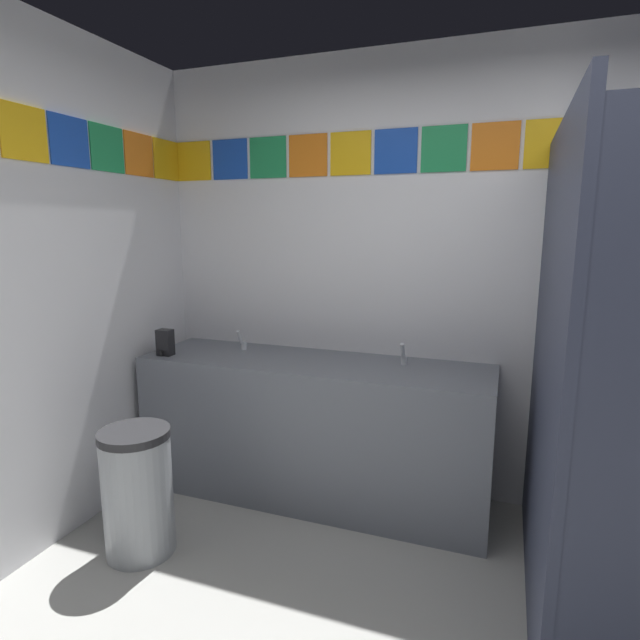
{
  "coord_description": "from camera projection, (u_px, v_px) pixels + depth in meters",
  "views": [
    {
      "loc": [
        0.11,
        -1.31,
        1.62
      ],
      "look_at": [
        -0.78,
        1.1,
        1.15
      ],
      "focal_mm": 28.73,
      "sensor_mm": 36.0,
      "label": 1
    }
  ],
  "objects": [
    {
      "name": "wall_back",
      "position": [
        487.0,
        281.0,
        2.91
      ],
      "size": [
        4.03,
        0.09,
        2.61
      ],
      "color": "silver",
      "rests_on": "ground_plane"
    },
    {
      "name": "soap_dispenser",
      "position": [
        165.0,
        342.0,
        3.13
      ],
      "size": [
        0.09,
        0.09,
        0.16
      ],
      "color": "black",
      "rests_on": "vanity_counter"
    },
    {
      "name": "faucet_left",
      "position": [
        242.0,
        342.0,
        3.25
      ],
      "size": [
        0.04,
        0.1,
        0.14
      ],
      "color": "silver",
      "rests_on": "vanity_counter"
    },
    {
      "name": "vanity_counter",
      "position": [
        313.0,
        427.0,
        3.08
      ],
      "size": [
        2.06,
        0.59,
        0.84
      ],
      "color": "slate",
      "rests_on": "ground_plane"
    },
    {
      "name": "faucet_right",
      "position": [
        404.0,
        356.0,
        2.9
      ],
      "size": [
        0.04,
        0.1,
        0.14
      ],
      "color": "silver",
      "rests_on": "vanity_counter"
    },
    {
      "name": "stall_divider",
      "position": [
        601.0,
        396.0,
        1.85
      ],
      "size": [
        0.92,
        1.49,
        2.04
      ],
      "color": "#33384C",
      "rests_on": "ground_plane"
    },
    {
      "name": "trash_bin",
      "position": [
        138.0,
        492.0,
        2.54
      ],
      "size": [
        0.35,
        0.35,
        0.65
      ],
      "color": "#999EA3",
      "rests_on": "ground_plane"
    }
  ]
}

